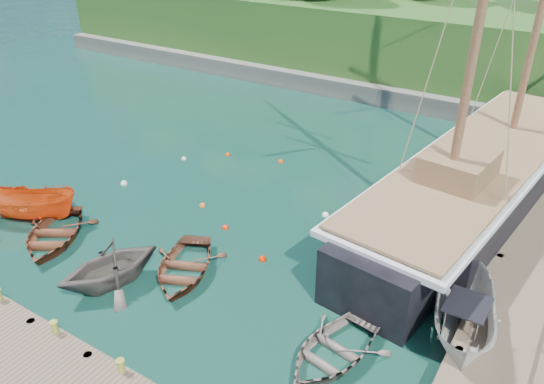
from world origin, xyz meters
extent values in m
plane|color=#0F3329|center=(0.00, 0.00, 0.00)|extent=(160.00, 160.00, 0.00)
cube|color=brown|center=(11.50, 7.00, 0.54)|extent=(3.20, 24.00, 0.12)
cube|color=black|center=(11.50, 7.00, 0.38)|extent=(3.20, 24.00, 0.20)
cylinder|color=black|center=(10.20, 18.70, 0.05)|extent=(0.28, 0.28, 1.10)
cylinder|color=olive|center=(-4.00, -5.10, 0.00)|extent=(0.26, 0.26, 0.45)
cylinder|color=olive|center=(-1.00, -5.10, 0.00)|extent=(0.26, 0.26, 0.45)
imported|color=brown|center=(-6.31, -1.18, 0.00)|extent=(4.95, 5.31, 0.90)
imported|color=#5C524B|center=(-1.97, -1.91, 0.00)|extent=(4.42, 4.75, 2.05)
imported|color=brown|center=(-0.09, 0.04, 0.00)|extent=(4.41, 4.99, 0.86)
imported|color=#72665E|center=(6.76, -0.72, 0.00)|extent=(3.44, 4.35, 0.81)
imported|color=#D24610|center=(-8.58, -0.54, 0.00)|extent=(4.73, 3.50, 1.72)
imported|color=beige|center=(10.00, 2.34, 0.00)|extent=(3.08, 5.46, 1.99)
cube|color=black|center=(8.13, 11.77, 0.80)|extent=(6.89, 15.94, 3.21)
cube|color=black|center=(9.36, 21.62, 0.80)|extent=(3.34, 5.16, 2.89)
cube|color=black|center=(7.03, 3.02, 0.80)|extent=(3.97, 4.37, 3.05)
cube|color=silver|center=(8.13, 11.77, 2.36)|extent=(7.54, 20.76, 0.25)
cube|color=brown|center=(8.13, 11.77, 2.61)|extent=(7.03, 20.27, 0.12)
cube|color=brown|center=(7.72, 8.49, 3.21)|extent=(2.86, 3.29, 1.20)
sphere|color=white|center=(-7.61, 4.10, 0.00)|extent=(0.35, 0.35, 0.35)
sphere|color=orange|center=(-2.77, 4.52, 0.00)|extent=(0.30, 0.30, 0.30)
sphere|color=red|center=(-0.67, 3.53, 0.00)|extent=(0.29, 0.29, 0.29)
sphere|color=white|center=(2.60, 6.87, 0.00)|extent=(0.33, 0.33, 0.33)
sphere|color=#E14000|center=(-5.18, 9.80, 0.00)|extent=(0.29, 0.29, 0.29)
sphere|color=#D74511|center=(-2.15, 10.65, 0.00)|extent=(0.30, 0.30, 0.30)
sphere|color=white|center=(-6.97, 8.05, 0.00)|extent=(0.27, 0.27, 0.27)
sphere|color=red|center=(2.02, 2.44, 0.00)|extent=(0.32, 0.32, 0.32)
cube|color=#474744|center=(-8.00, 24.00, 0.60)|extent=(50.00, 4.00, 1.40)
cube|color=#204A1B|center=(-8.00, 30.00, 3.00)|extent=(50.00, 14.00, 6.00)
camera|label=1|loc=(11.73, -12.14, 12.80)|focal=35.00mm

